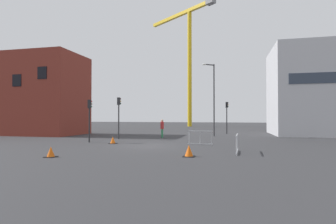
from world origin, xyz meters
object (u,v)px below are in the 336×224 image
object	(u,v)px
construction_crane	(188,48)
streetlamp_tall	(213,95)
traffic_light_corner	(227,112)
pedestrian_walking	(162,127)
traffic_cone_striped	(189,151)
traffic_light_median	(119,111)
traffic_cone_orange	(113,140)
traffic_light_near	(89,113)
traffic_cone_on_verge	(51,152)

from	to	relation	value
construction_crane	streetlamp_tall	bearing A→B (deg)	-75.93
streetlamp_tall	traffic_light_corner	distance (m)	5.20
pedestrian_walking	traffic_cone_striped	distance (m)	12.92
traffic_light_median	traffic_cone_orange	xyz separation A→B (m)	(1.25, -4.00, -2.39)
traffic_light_near	traffic_cone_orange	xyz separation A→B (m)	(2.34, -0.52, -2.14)
pedestrian_walking	traffic_cone_orange	bearing A→B (deg)	-109.09
traffic_light_near	pedestrian_walking	bearing A→B (deg)	52.93
traffic_light_near	traffic_light_median	distance (m)	3.66
pedestrian_walking	traffic_cone_on_verge	distance (m)	14.12
construction_crane	traffic_cone_striped	world-z (taller)	construction_crane
pedestrian_walking	traffic_cone_on_verge	size ratio (longest dim) A/B	3.33
traffic_light_corner	traffic_cone_orange	distance (m)	16.89
streetlamp_tall	pedestrian_walking	xyz separation A→B (m)	(-4.90, -3.02, -3.44)
traffic_light_median	traffic_light_corner	world-z (taller)	traffic_light_median
traffic_light_corner	traffic_cone_on_verge	world-z (taller)	traffic_light_corner
traffic_light_corner	traffic_cone_striped	size ratio (longest dim) A/B	6.32
construction_crane	traffic_cone_striped	bearing A→B (deg)	-81.20
traffic_cone_orange	traffic_light_corner	bearing A→B (deg)	58.91
traffic_cone_striped	traffic_cone_orange	xyz separation A→B (m)	(-6.86, 5.40, -0.03)
traffic_light_corner	streetlamp_tall	bearing A→B (deg)	-107.12
pedestrian_walking	streetlamp_tall	bearing A→B (deg)	31.61
traffic_light_near	traffic_cone_on_verge	world-z (taller)	traffic_light_near
traffic_cone_on_verge	pedestrian_walking	bearing A→B (deg)	79.74
traffic_light_near	traffic_light_corner	size ratio (longest dim) A/B	0.90
streetlamp_tall	traffic_cone_striped	xyz separation A→B (m)	(-0.35, -15.08, -4.23)
pedestrian_walking	traffic_cone_on_verge	world-z (taller)	pedestrian_walking
traffic_light_corner	traffic_cone_on_verge	size ratio (longest dim) A/B	7.11
construction_crane	streetlamp_tall	distance (m)	31.45
traffic_light_near	traffic_light_corner	world-z (taller)	traffic_light_corner
construction_crane	traffic_light_median	world-z (taller)	construction_crane
traffic_cone_orange	pedestrian_walking	bearing A→B (deg)	70.91
traffic_light_median	traffic_cone_on_verge	bearing A→B (deg)	-84.68
traffic_light_corner	traffic_cone_striped	distance (m)	19.94
construction_crane	traffic_cone_on_verge	distance (m)	47.91
streetlamp_tall	traffic_cone_orange	xyz separation A→B (m)	(-7.21, -9.68, -4.26)
streetlamp_tall	traffic_light_corner	size ratio (longest dim) A/B	1.99
traffic_light_near	traffic_light_corner	bearing A→B (deg)	51.51
streetlamp_tall	traffic_light_near	world-z (taller)	streetlamp_tall
pedestrian_walking	traffic_cone_striped	xyz separation A→B (m)	(4.55, -12.07, -0.79)
pedestrian_walking	traffic_light_corner	bearing A→B (deg)	50.41
traffic_cone_striped	pedestrian_walking	bearing A→B (deg)	110.67
traffic_cone_striped	traffic_cone_orange	world-z (taller)	traffic_cone_striped
streetlamp_tall	traffic_cone_striped	size ratio (longest dim) A/B	12.57
traffic_light_median	traffic_cone_striped	size ratio (longest dim) A/B	6.33
traffic_light_near	pedestrian_walking	distance (m)	7.82
traffic_light_median	traffic_cone_striped	distance (m)	12.64
traffic_light_median	traffic_cone_orange	bearing A→B (deg)	-72.70
traffic_cone_orange	construction_crane	bearing A→B (deg)	89.71
streetlamp_tall	traffic_light_median	xyz separation A→B (m)	(-8.45, -5.68, -1.87)
traffic_light_corner	traffic_cone_striped	bearing A→B (deg)	-95.15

